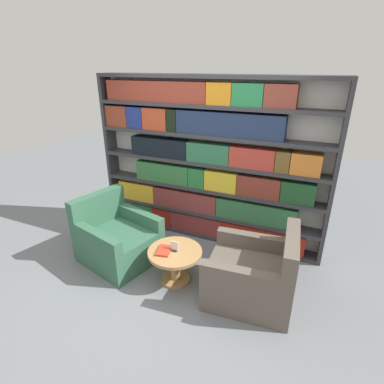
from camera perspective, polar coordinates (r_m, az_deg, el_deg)
name	(u,v)px	position (r m, az deg, el deg)	size (l,w,h in m)	color
ground_plane	(162,292)	(3.74, -5.68, -18.41)	(14.00, 14.00, 0.00)	slate
bookshelf	(207,164)	(4.33, 2.81, 5.39)	(3.37, 0.30, 2.36)	silver
armchair_left	(117,239)	(4.23, -14.12, -8.73)	(1.11, 1.03, 0.88)	#336047
armchair_right	(253,276)	(3.55, 11.62, -15.33)	(1.00, 0.90, 0.88)	brown
coffee_table	(175,259)	(3.71, -3.24, -12.65)	(0.65, 0.65, 0.43)	#AD7F4C
table_sign	(175,247)	(3.61, -3.30, -10.41)	(0.10, 0.06, 0.13)	black
stray_book	(164,251)	(3.63, -5.39, -11.04)	(0.20, 0.26, 0.03)	#B73823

